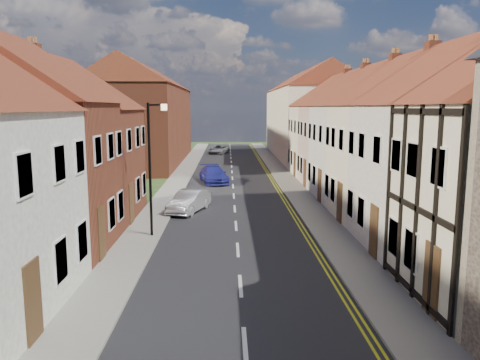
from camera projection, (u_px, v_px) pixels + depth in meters
road at (234, 196)px, 31.43m from camera, size 7.00×90.00×0.02m
pavement_left at (168, 196)px, 31.30m from camera, size 1.80×90.00×0.12m
pavement_right at (299, 195)px, 31.54m from camera, size 1.80×90.00×0.12m
cottage_r_white_near at (463, 143)px, 19.23m from camera, size 8.30×6.00×9.00m
cottage_r_cream_mid at (412, 135)px, 24.57m from camera, size 8.30×5.20×9.00m
cottage_r_pink at (379, 130)px, 29.90m from camera, size 8.30×6.00×9.00m
cottage_r_white_far at (356, 127)px, 35.23m from camera, size 8.30×5.20×9.00m
cottage_r_cream_far at (339, 124)px, 40.57m from camera, size 8.30×6.00×9.00m
cottage_l_brick_mid at (5, 142)px, 18.67m from camera, size 8.30×5.70×9.10m
cottage_l_pink at (58, 137)px, 24.43m from camera, size 8.30×6.30×8.80m
block_right_far at (309, 113)px, 55.56m from camera, size 8.30×24.20×10.50m
block_left_far at (144, 113)px, 50.12m from camera, size 8.30×24.20×10.50m
lamppost at (152, 161)px, 20.90m from camera, size 0.88×0.15×6.00m
car_mid at (189, 201)px, 26.61m from camera, size 2.43×3.98×1.24m
car_far at (214, 175)px, 36.95m from camera, size 2.69×4.74×1.29m
car_distant at (219, 149)px, 60.32m from camera, size 2.94×4.35×1.11m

